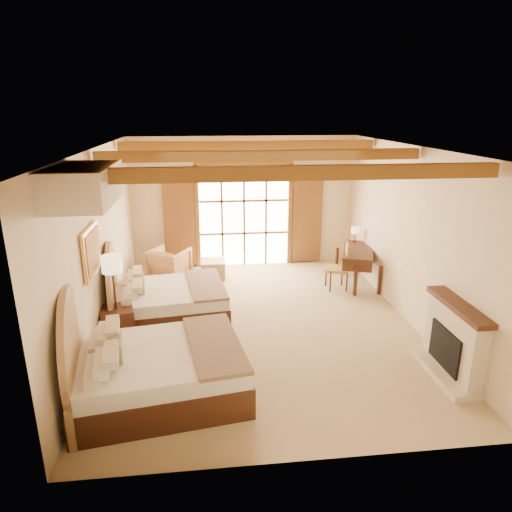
{
  "coord_description": "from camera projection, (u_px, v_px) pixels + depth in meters",
  "views": [
    {
      "loc": [
        -0.97,
        -7.62,
        3.82
      ],
      "look_at": [
        -0.07,
        0.2,
        1.27
      ],
      "focal_mm": 32.0,
      "sensor_mm": 36.0,
      "label": 1
    }
  ],
  "objects": [
    {
      "name": "floor",
      "position": [
        261.0,
        324.0,
        8.48
      ],
      "size": [
        7.0,
        7.0,
        0.0
      ],
      "primitive_type": "plane",
      "color": "tan",
      "rests_on": "ground"
    },
    {
      "name": "wall_back",
      "position": [
        244.0,
        202.0,
        11.3
      ],
      "size": [
        5.5,
        0.0,
        5.5
      ],
      "primitive_type": "plane",
      "rotation": [
        1.57,
        0.0,
        0.0
      ],
      "color": "beige",
      "rests_on": "ground"
    },
    {
      "name": "wall_left",
      "position": [
        100.0,
        246.0,
        7.69
      ],
      "size": [
        0.0,
        7.0,
        7.0
      ],
      "primitive_type": "plane",
      "rotation": [
        1.57,
        0.0,
        1.57
      ],
      "color": "beige",
      "rests_on": "ground"
    },
    {
      "name": "wall_right",
      "position": [
        411.0,
        236.0,
        8.29
      ],
      "size": [
        0.0,
        7.0,
        7.0
      ],
      "primitive_type": "plane",
      "rotation": [
        1.57,
        0.0,
        -1.57
      ],
      "color": "beige",
      "rests_on": "ground"
    },
    {
      "name": "ceiling",
      "position": [
        262.0,
        148.0,
        7.5
      ],
      "size": [
        7.0,
        7.0,
        0.0
      ],
      "primitive_type": "plane",
      "rotation": [
        3.14,
        0.0,
        0.0
      ],
      "color": "#B0723A",
      "rests_on": "ground"
    },
    {
      "name": "ceiling_beams",
      "position": [
        262.0,
        155.0,
        7.53
      ],
      "size": [
        5.39,
        4.6,
        0.18
      ],
      "primitive_type": null,
      "color": "brown",
      "rests_on": "ceiling"
    },
    {
      "name": "french_doors",
      "position": [
        244.0,
        217.0,
        11.35
      ],
      "size": [
        3.95,
        0.08,
        2.6
      ],
      "color": "white",
      "rests_on": "ground"
    },
    {
      "name": "fireplace",
      "position": [
        453.0,
        344.0,
        6.72
      ],
      "size": [
        0.46,
        1.4,
        1.16
      ],
      "color": "beige",
      "rests_on": "ground"
    },
    {
      "name": "painting",
      "position": [
        92.0,
        251.0,
        6.94
      ],
      "size": [
        0.06,
        0.95,
        0.75
      ],
      "color": "#E09D4F",
      "rests_on": "wall_left"
    },
    {
      "name": "canopy_valance",
      "position": [
        83.0,
        185.0,
        5.42
      ],
      "size": [
        0.7,
        1.4,
        0.45
      ],
      "primitive_type": "cube",
      "color": "beige",
      "rests_on": "ceiling"
    },
    {
      "name": "bed_near",
      "position": [
        147.0,
        367.0,
        6.22
      ],
      "size": [
        2.52,
        2.04,
        1.5
      ],
      "rotation": [
        0.0,
        0.0,
        0.15
      ],
      "color": "#412015",
      "rests_on": "floor"
    },
    {
      "name": "bed_far",
      "position": [
        160.0,
        299.0,
        8.54
      ],
      "size": [
        2.28,
        1.83,
        1.38
      ],
      "rotation": [
        0.0,
        0.0,
        0.12
      ],
      "color": "#412015",
      "rests_on": "floor"
    },
    {
      "name": "nightstand",
      "position": [
        118.0,
        326.0,
        7.71
      ],
      "size": [
        0.63,
        0.63,
        0.64
      ],
      "primitive_type": "cube",
      "rotation": [
        0.0,
        0.0,
        0.22
      ],
      "color": "#412015",
      "rests_on": "floor"
    },
    {
      "name": "floor_lamp",
      "position": [
        112.0,
        270.0,
        7.4
      ],
      "size": [
        0.33,
        0.33,
        1.56
      ],
      "color": "#312814",
      "rests_on": "floor"
    },
    {
      "name": "armchair",
      "position": [
        169.0,
        264.0,
        10.58
      ],
      "size": [
        1.1,
        1.11,
        0.75
      ],
      "primitive_type": "imported",
      "rotation": [
        0.0,
        0.0,
        -3.64
      ],
      "color": "tan",
      "rests_on": "floor"
    },
    {
      "name": "ottoman",
      "position": [
        213.0,
        269.0,
        10.78
      ],
      "size": [
        0.58,
        0.58,
        0.41
      ],
      "primitive_type": "cube",
      "rotation": [
        0.0,
        0.0,
        -0.01
      ],
      "color": "tan",
      "rests_on": "floor"
    },
    {
      "name": "desk",
      "position": [
        357.0,
        265.0,
        10.34
      ],
      "size": [
        1.11,
        1.63,
        0.81
      ],
      "rotation": [
        0.0,
        0.0,
        -0.35
      ],
      "color": "#412015",
      "rests_on": "floor"
    },
    {
      "name": "desk_chair",
      "position": [
        338.0,
        275.0,
        10.05
      ],
      "size": [
        0.56,
        0.56,
        1.05
      ],
      "rotation": [
        0.0,
        0.0,
        -0.23
      ],
      "color": "#A87D40",
      "rests_on": "floor"
    },
    {
      "name": "desk_lamp",
      "position": [
        355.0,
        231.0,
        10.7
      ],
      "size": [
        0.18,
        0.18,
        0.36
      ],
      "color": "#312814",
      "rests_on": "desk"
    }
  ]
}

